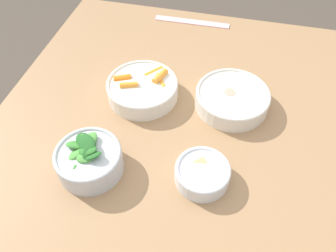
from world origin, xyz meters
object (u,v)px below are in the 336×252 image
object	(u,v)px
bowl_carrots	(143,88)
bowl_beans_hotdog	(232,99)
bowl_greens	(89,159)
ruler	(192,22)
bowl_cookies	(202,173)

from	to	relation	value
bowl_carrots	bowl_beans_hotdog	world-z (taller)	bowl_carrots
bowl_greens	bowl_beans_hotdog	xyz separation A→B (m)	(0.30, 0.28, -0.01)
bowl_carrots	bowl_greens	world-z (taller)	bowl_greens
bowl_greens	ruler	distance (m)	0.67
bowl_beans_hotdog	bowl_cookies	xyz separation A→B (m)	(-0.04, -0.25, 0.00)
bowl_beans_hotdog	bowl_greens	bearing A→B (deg)	-136.70
bowl_greens	ruler	size ratio (longest dim) A/B	0.57
bowl_greens	bowl_cookies	xyz separation A→B (m)	(0.26, 0.03, -0.01)
bowl_cookies	ruler	size ratio (longest dim) A/B	0.47
bowl_greens	ruler	bearing A→B (deg)	79.86
bowl_greens	bowl_cookies	bearing A→B (deg)	6.67
bowl_cookies	ruler	distance (m)	0.64
bowl_carrots	ruler	world-z (taller)	bowl_carrots
bowl_beans_hotdog	bowl_cookies	world-z (taller)	bowl_beans_hotdog
bowl_beans_hotdog	ruler	size ratio (longest dim) A/B	0.75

